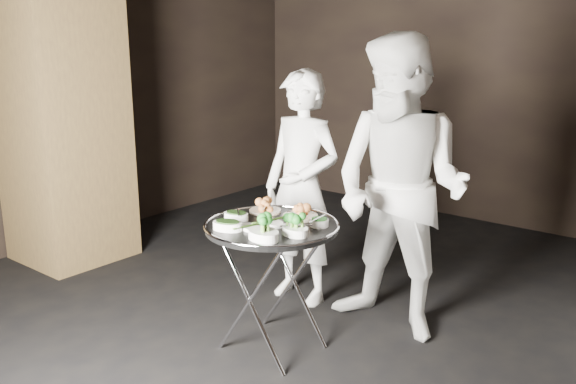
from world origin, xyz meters
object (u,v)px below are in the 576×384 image
Objects in this scene: serving_tray at (272,226)px; waiter_left at (302,188)px; waiter_right at (400,189)px; tray_stand at (272,282)px.

waiter_left is (-0.31, 0.69, 0.04)m from serving_tray.
waiter_right is (0.45, 0.67, 0.16)m from serving_tray.
serving_tray reaches higher than tray_stand.
tray_stand is 0.35m from serving_tray.
waiter_left is at bearing 114.48° from tray_stand.
tray_stand is 0.41× the size of waiter_right.
tray_stand is 0.47× the size of waiter_left.
tray_stand is 0.96m from waiter_right.
waiter_left is at bearing -179.38° from waiter_right.
serving_tray is at bearing -65.57° from waiter_left.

